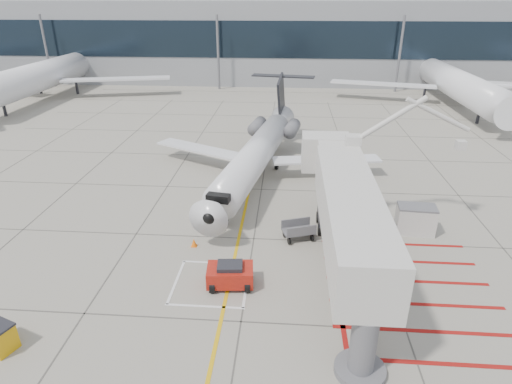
{
  "coord_description": "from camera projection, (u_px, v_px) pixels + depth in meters",
  "views": [
    {
      "loc": [
        1.98,
        -20.44,
        14.64
      ],
      "look_at": [
        0.0,
        6.0,
        2.5
      ],
      "focal_mm": 30.0,
      "sensor_mm": 36.0,
      "label": 1
    }
  ],
  "objects": [
    {
      "name": "jet_bridge",
      "position": [
        349.0,
        222.0,
        22.6
      ],
      "size": [
        8.99,
        18.95,
        7.58
      ],
      "primitive_type": null,
      "rotation": [
        0.0,
        0.0,
        -0.0
      ],
      "color": "silver",
      "rests_on": "ground_plane"
    },
    {
      "name": "cone_nose",
      "position": [
        194.0,
        243.0,
        27.43
      ],
      "size": [
        0.39,
        0.39,
        0.53
      ],
      "primitive_type": "cone",
      "color": "orange",
      "rests_on": "ground_plane"
    },
    {
      "name": "bg_aircraft_b",
      "position": [
        45.0,
        56.0,
        66.29
      ],
      "size": [
        37.64,
        41.82,
        12.55
      ],
      "primitive_type": null,
      "color": "silver",
      "rests_on": "ground_plane"
    },
    {
      "name": "bg_aircraft_c",
      "position": [
        454.0,
        63.0,
        62.29
      ],
      "size": [
        34.88,
        38.75,
        11.63
      ],
      "primitive_type": null,
      "color": "silver",
      "rests_on": "ground_plane"
    },
    {
      "name": "ground_power_unit",
      "position": [
        416.0,
        219.0,
        28.77
      ],
      "size": [
        2.59,
        1.64,
        1.96
      ],
      "primitive_type": null,
      "rotation": [
        0.0,
        0.0,
        -0.08
      ],
      "color": "beige",
      "rests_on": "ground_plane"
    },
    {
      "name": "ground_plane",
      "position": [
        248.0,
        274.0,
        24.76
      ],
      "size": [
        260.0,
        260.0,
        0.0
      ],
      "primitive_type": "plane",
      "color": "gray",
      "rests_on": "ground"
    },
    {
      "name": "cone_side",
      "position": [
        306.0,
        230.0,
        28.94
      ],
      "size": [
        0.38,
        0.38,
        0.52
      ],
      "primitive_type": "cone",
      "color": "orange",
      "rests_on": "ground_plane"
    },
    {
      "name": "baggage_cart",
      "position": [
        298.0,
        230.0,
        28.1
      ],
      "size": [
        2.33,
        1.87,
        1.28
      ],
      "primitive_type": null,
      "rotation": [
        0.0,
        0.0,
        0.33
      ],
      "color": "#56565B",
      "rests_on": "ground_plane"
    },
    {
      "name": "terminal_glass_band",
      "position": [
        338.0,
        40.0,
        71.48
      ],
      "size": [
        180.0,
        0.1,
        6.0
      ],
      "primitive_type": "cube",
      "color": "black",
      "rests_on": "ground_plane"
    },
    {
      "name": "terminal_building",
      "position": [
        330.0,
        39.0,
        84.64
      ],
      "size": [
        180.0,
        28.0,
        14.0
      ],
      "primitive_type": "cube",
      "color": "gray",
      "rests_on": "ground_plane"
    },
    {
      "name": "pushback_tug",
      "position": [
        230.0,
        274.0,
        23.52
      ],
      "size": [
        2.66,
        1.8,
        1.48
      ],
      "primitive_type": null,
      "rotation": [
        0.0,
        0.0,
        0.09
      ],
      "color": "#AB1C10",
      "rests_on": "ground_plane"
    },
    {
      "name": "regional_jet",
      "position": [
        249.0,
        147.0,
        34.43
      ],
      "size": [
        26.25,
        30.91,
        7.23
      ],
      "primitive_type": null,
      "rotation": [
        0.0,
        0.0,
        -0.17
      ],
      "color": "silver",
      "rests_on": "ground_plane"
    }
  ]
}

